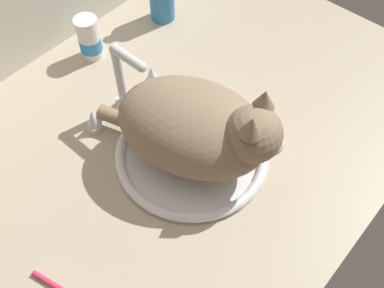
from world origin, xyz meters
The scene contains 5 objects.
countertop centered at (0.00, 0.00, 1.50)cm, with size 119.74×82.34×3.00cm, color #B7A88E.
sink_basin centered at (-3.27, -6.12, 3.89)cm, with size 31.58×31.58×2.05cm.
faucet centered at (-3.27, 13.20, 10.09)cm, with size 20.67×10.46×18.12cm.
cat centered at (-2.68, -7.99, 13.17)cm, with size 28.56×38.17×19.71cm.
pill_bottle centered at (2.89, 31.93, 8.03)cm, with size 5.46×5.46×10.83cm.
Camera 1 is at (-41.59, -40.14, 78.68)cm, focal length 41.33 mm.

